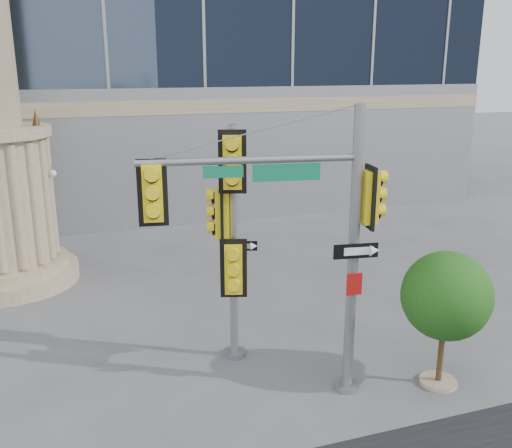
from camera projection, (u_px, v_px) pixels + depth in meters
name	position (u px, v px, depth m)	size (l,w,h in m)	color
ground	(275.00, 392.00, 12.55)	(120.00, 120.00, 0.00)	#545456
main_signal_pole	(302.00, 224.00, 11.47)	(4.79, 1.15, 6.23)	slate
secondary_signal_pole	(231.00, 228.00, 13.11)	(0.98, 0.91, 5.68)	slate
street_tree	(447.00, 299.00, 12.37)	(2.00, 1.95, 3.11)	gray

